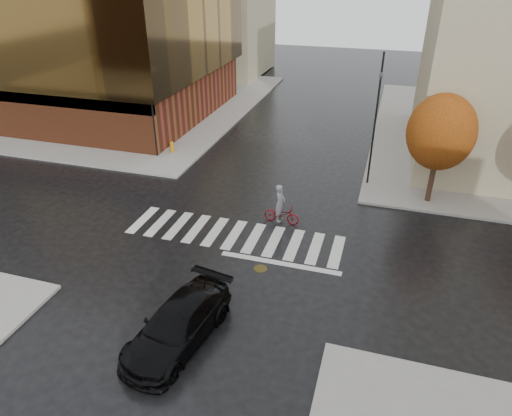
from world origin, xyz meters
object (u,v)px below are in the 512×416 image
at_px(sedan, 178,325).
at_px(traffic_light_nw, 151,100).
at_px(traffic_light_ne, 377,111).
at_px(cyclist, 281,210).
at_px(fire_hydrant, 172,146).

relative_size(sedan, traffic_light_nw, 0.75).
bearing_deg(traffic_light_ne, cyclist, 34.95).
height_order(sedan, traffic_light_ne, traffic_light_ne).
xyz_separation_m(cyclist, traffic_light_nw, (-11.07, 6.50, 3.54)).
xyz_separation_m(cyclist, fire_hydrant, (-10.34, 7.50, -0.18)).
xyz_separation_m(sedan, traffic_light_nw, (-9.50, 16.37, 3.54)).
height_order(cyclist, traffic_light_ne, traffic_light_ne).
bearing_deg(traffic_light_ne, fire_hydrant, -25.89).
bearing_deg(fire_hydrant, cyclist, -35.95).
relative_size(cyclist, traffic_light_ne, 0.28).
relative_size(sedan, traffic_light_ne, 0.67).
relative_size(traffic_light_nw, traffic_light_ne, 0.89).
bearing_deg(fire_hydrant, sedan, -63.21).
bearing_deg(cyclist, fire_hydrant, 59.32).
relative_size(sedan, cyclist, 2.37).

